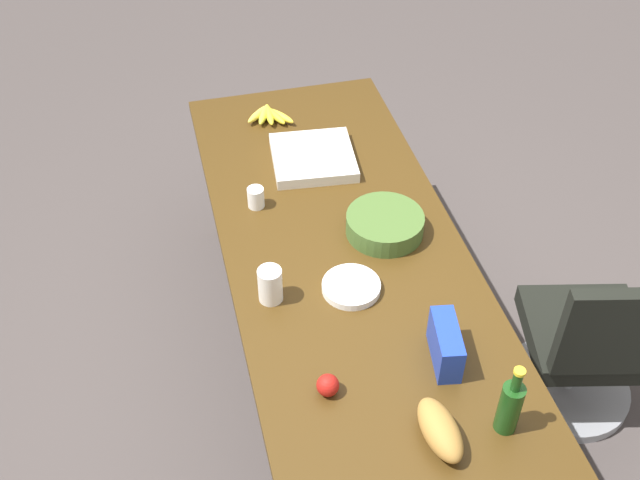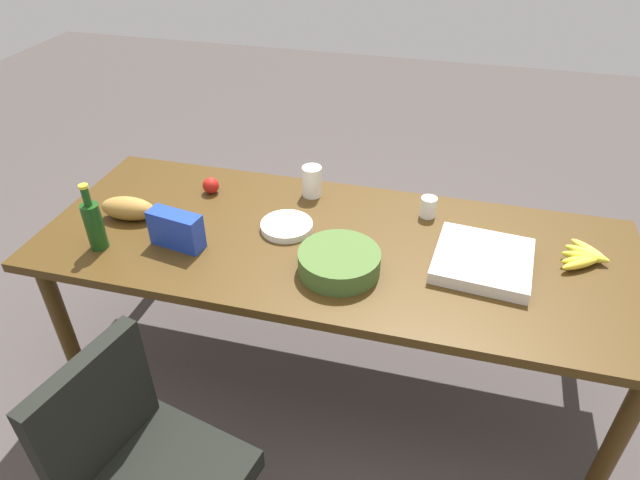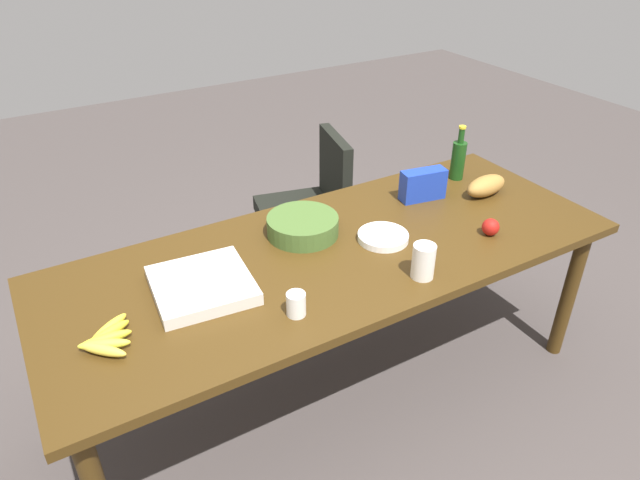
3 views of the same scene
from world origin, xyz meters
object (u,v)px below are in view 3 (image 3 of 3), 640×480
banana_bunch (106,339)px  wine_bottle (458,159)px  paper_plate_stack (383,237)px  pizza_box (202,285)px  chip_bag_blue (423,185)px  apple_red (491,227)px  paper_cup (296,304)px  conference_table (336,264)px  office_chair (308,222)px  salad_bowl (303,226)px  mayo_jar (423,261)px  bread_loaf (486,186)px

banana_bunch → wine_bottle: 1.92m
paper_plate_stack → pizza_box: bearing=176.6°
banana_bunch → chip_bag_blue: (1.58, 0.29, 0.05)m
banana_bunch → paper_plate_stack: 1.19m
pizza_box → banana_bunch: bearing=-156.6°
apple_red → paper_cup: 1.00m
banana_bunch → pizza_box: bearing=17.9°
apple_red → banana_bunch: (-1.62, 0.12, -0.01)m
conference_table → office_chair: 1.09m
banana_bunch → wine_bottle: (1.88, 0.39, 0.09)m
conference_table → wine_bottle: wine_bottle is taller
chip_bag_blue → paper_cup: size_ratio=2.44×
office_chair → apple_red: (0.25, -1.18, 0.49)m
office_chair → wine_bottle: 1.02m
paper_cup → conference_table: bearing=39.8°
conference_table → chip_bag_blue: size_ratio=11.08×
pizza_box → wine_bottle: wine_bottle is taller
office_chair → apple_red: bearing=-77.9°
conference_table → salad_bowl: salad_bowl is taller
paper_plate_stack → mayo_jar: (-0.03, -0.30, 0.06)m
apple_red → chip_bag_blue: bearing=95.5°
mayo_jar → apple_red: bearing=12.1°
salad_bowl → paper_plate_stack: (0.28, -0.22, -0.03)m
bread_loaf → chip_bag_blue: size_ratio=1.09×
banana_bunch → paper_plate_stack: (1.19, 0.08, -0.01)m
paper_plate_stack → paper_cup: bearing=-155.6°
office_chair → banana_bunch: bearing=-142.2°
conference_table → wine_bottle: 0.97m
salad_bowl → office_chair: bearing=59.3°
pizza_box → wine_bottle: bearing=15.4°
office_chair → wine_bottle: bearing=-52.4°
banana_bunch → mayo_jar: mayo_jar is taller
apple_red → paper_cup: (-1.00, -0.05, 0.01)m
bread_loaf → wine_bottle: size_ratio=0.84×
office_chair → paper_plate_stack: size_ratio=3.98×
wine_bottle → chip_bag_blue: bearing=-163.2°
apple_red → wine_bottle: 0.58m
apple_red → chip_bag_blue: chip_bag_blue is taller
paper_plate_stack → chip_bag_blue: size_ratio=1.00×
wine_bottle → mayo_jar: wine_bottle is taller
office_chair → paper_plate_stack: bearing=-100.2°
bread_loaf → banana_bunch: size_ratio=1.02×
pizza_box → mayo_jar: size_ratio=2.52×
bread_loaf → mayo_jar: size_ratio=1.68×
bread_loaf → pizza_box: bread_loaf is taller
conference_table → paper_plate_stack: size_ratio=11.08×
salad_bowl → bread_loaf: bearing=-7.5°
bread_loaf → banana_bunch: (-1.87, -0.17, -0.03)m
bread_loaf → chip_bag_blue: bearing=156.6°
office_chair → salad_bowl: bearing=-120.7°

